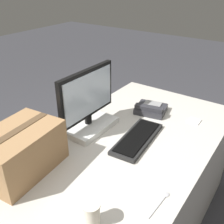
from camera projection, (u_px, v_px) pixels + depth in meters
office_desk at (116, 196)px, 1.63m from camera, size 1.80×0.90×0.71m
monitor at (88, 107)px, 1.58m from camera, size 0.46×0.24×0.38m
keyboard at (137, 138)px, 1.53m from camera, size 0.43×0.19×0.03m
desk_phone at (151, 109)px, 1.82m from camera, size 0.21×0.23×0.07m
paper_cup_right at (91, 214)px, 1.01m from camera, size 0.07×0.07×0.10m
spoon at (162, 201)px, 1.13m from camera, size 0.17×0.03×0.00m
cardboard_box at (20, 151)px, 1.26m from camera, size 0.42×0.31×0.23m
sticky_note_pad at (194, 121)px, 1.72m from camera, size 0.08×0.08×0.01m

